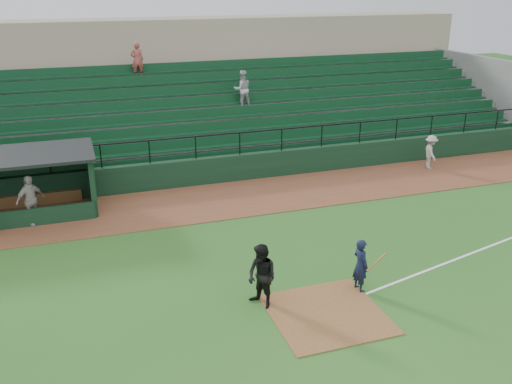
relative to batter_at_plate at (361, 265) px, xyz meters
name	(u,v)px	position (x,y,z in m)	size (l,w,h in m)	color
ground	(312,296)	(-1.45, 0.13, -0.81)	(90.00, 90.00, 0.00)	#285C1D
warning_track	(233,199)	(-1.45, 8.13, -0.80)	(40.00, 4.00, 0.03)	brown
home_plate_dirt	(327,314)	(-1.45, -0.87, -0.80)	(3.00, 3.00, 0.03)	brown
foul_line	(507,240)	(6.55, 1.33, -0.81)	(18.00, 0.09, 0.01)	white
stadium_structure	(187,104)	(-1.45, 16.59, 1.49)	(38.00, 13.08, 6.40)	black
batter_at_plate	(361,265)	(0.00, 0.00, 0.00)	(1.03, 0.69, 1.62)	black
umpire	(262,277)	(-2.99, 0.10, 0.12)	(0.90, 0.70, 1.86)	black
runner	(431,152)	(8.64, 8.93, 0.03)	(1.04, 0.60, 1.62)	#A8A39D
dugout_player_a	(30,200)	(-9.18, 8.00, 0.17)	(1.12, 0.47, 1.91)	#A49E9A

